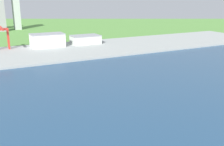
% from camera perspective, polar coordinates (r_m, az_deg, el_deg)
% --- Properties ---
extents(ground_plane, '(2400.00, 2400.00, 0.00)m').
position_cam_1_polar(ground_plane, '(229.30, -6.50, -4.92)').
color(ground_plane, '#558D3E').
extents(water_bay, '(840.00, 360.00, 0.15)m').
position_cam_1_polar(water_bay, '(178.96, 0.49, -11.04)').
color(water_bay, navy).
rests_on(water_bay, ground).
extents(industrial_pier, '(840.00, 140.00, 2.50)m').
position_cam_1_polar(industrial_pier, '(406.10, -16.13, 3.97)').
color(industrial_pier, '#969C98').
rests_on(industrial_pier, ground).
extents(port_crane_red, '(20.87, 45.82, 34.66)m').
position_cam_1_polar(port_crane_red, '(442.37, -22.35, 7.79)').
color(port_crane_red, '#B72D23').
rests_on(port_crane_red, industrial_pier).
extents(warehouse_main, '(52.15, 30.14, 21.39)m').
position_cam_1_polar(warehouse_main, '(446.22, -13.49, 6.75)').
color(warehouse_main, white).
rests_on(warehouse_main, industrial_pier).
extents(warehouse_annex, '(47.80, 32.39, 14.51)m').
position_cam_1_polar(warehouse_annex, '(466.57, -5.63, 7.07)').
color(warehouse_annex, silver).
rests_on(warehouse_annex, industrial_pier).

